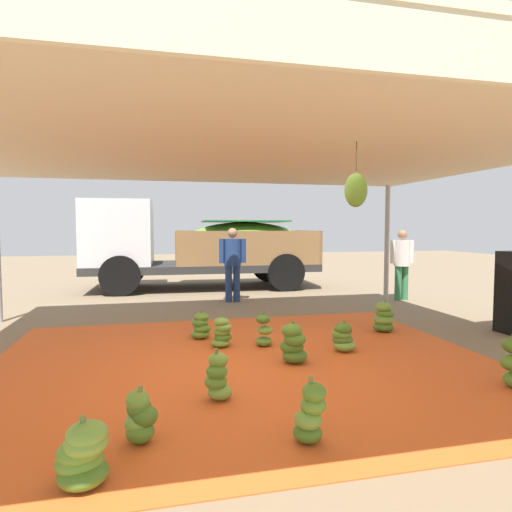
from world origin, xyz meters
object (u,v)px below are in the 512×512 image
Objects in this scene: banana_bunch_10 at (218,378)px; worker_0 at (402,259)px; cargo_truck_main at (195,244)px; banana_bunch_2 at (222,333)px; banana_bunch_0 at (310,414)px; banana_bunch_5 at (83,454)px; banana_bunch_4 at (201,326)px; banana_bunch_11 at (384,318)px; banana_bunch_7 at (293,344)px; worker_1 at (233,259)px; banana_bunch_6 at (140,417)px; banana_bunch_9 at (343,338)px; banana_bunch_1 at (264,332)px.

worker_0 is at bearing 44.23° from banana_bunch_10.
banana_bunch_2 is at bearing -91.70° from cargo_truck_main.
banana_bunch_0 is 1.12× the size of banana_bunch_5.
banana_bunch_10 is at bearing 119.87° from banana_bunch_0.
banana_bunch_4 is 2.93m from banana_bunch_11.
banana_bunch_7 is at bearing 44.74° from banana_bunch_5.
worker_1 is at bearing 77.69° from banana_bunch_2.
worker_0 reaches higher than banana_bunch_4.
banana_bunch_6 is at bearing -135.47° from banana_bunch_10.
banana_bunch_11 is at bearing -66.75° from cargo_truck_main.
banana_bunch_2 is 0.29× the size of worker_0.
banana_bunch_7 is 0.88m from banana_bunch_9.
banana_bunch_11 is (1.93, 1.22, -0.01)m from banana_bunch_7.
worker_1 is at bearing 100.19° from banana_bunch_9.
cargo_truck_main is at bearing 90.50° from banana_bunch_0.
banana_bunch_4 reaches higher than banana_bunch_9.
worker_0 is 0.97× the size of worker_1.
worker_1 reaches higher than banana_bunch_4.
banana_bunch_5 is 0.28× the size of worker_1.
banana_bunch_4 is 5.57m from worker_0.
banana_bunch_2 is at bearing -147.01° from worker_0.
banana_bunch_11 is 0.08× the size of cargo_truck_main.
banana_bunch_10 is (-0.32, -1.83, 0.02)m from banana_bunch_2.
banana_bunch_7 is (0.17, -0.80, 0.02)m from banana_bunch_1.
cargo_truck_main is (-1.38, 6.71, 1.03)m from banana_bunch_9.
worker_1 is (0.80, 3.68, 0.77)m from banana_bunch_2.
banana_bunch_7 is (1.78, 1.62, 0.03)m from banana_bunch_6.
banana_bunch_5 is 1.11× the size of banana_bunch_9.
banana_bunch_0 is 7.38m from worker_0.
cargo_truck_main is (0.50, 7.97, 1.00)m from banana_bunch_10.
cargo_truck_main reaches higher than banana_bunch_11.
banana_bunch_0 is 0.08× the size of cargo_truck_main.
banana_bunch_7 is 1.05× the size of banana_bunch_10.
banana_bunch_5 is at bearing -114.44° from banana_bunch_2.
banana_bunch_2 is 1.67m from banana_bunch_9.
banana_bunch_5 is 1.58m from banana_bunch_10.
banana_bunch_6 is at bearing -123.56° from banana_bunch_1.
banana_bunch_9 is at bearing -141.44° from banana_bunch_11.
banana_bunch_9 is (2.93, 2.43, -0.02)m from banana_bunch_5.
banana_bunch_10 is (1.05, 1.18, 0.02)m from banana_bunch_5.
banana_bunch_0 is 6.57m from worker_1.
banana_bunch_10 is at bearing -135.77° from worker_0.
banana_bunch_4 is 0.26× the size of worker_1.
banana_bunch_0 is at bearing -84.73° from banana_bunch_2.
banana_bunch_4 is at bearing 75.61° from banana_bunch_6.
banana_bunch_11 is (1.12, 0.89, 0.04)m from banana_bunch_9.
banana_bunch_7 is at bearing -85.37° from cargo_truck_main.
worker_1 is at bearing 71.66° from banana_bunch_4.
banana_bunch_11 is at bearing 6.80° from banana_bunch_2.
banana_bunch_9 is 2.26m from banana_bunch_10.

